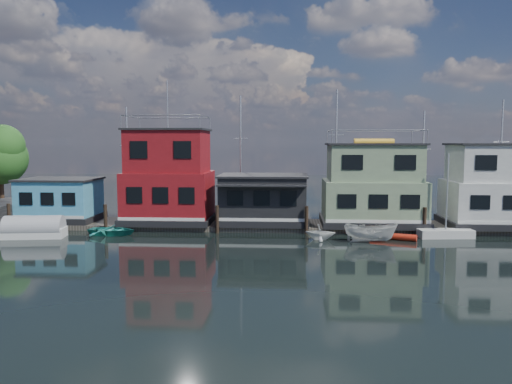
# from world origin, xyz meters

# --- Properties ---
(ground) EXTENTS (160.00, 160.00, 0.00)m
(ground) POSITION_xyz_m (0.00, 0.00, 0.00)
(ground) COLOR black
(ground) RESTS_ON ground
(dock) EXTENTS (48.00, 5.00, 0.40)m
(dock) POSITION_xyz_m (0.00, 12.00, 0.20)
(dock) COLOR #595147
(dock) RESTS_ON ground
(houseboat_blue) EXTENTS (6.40, 4.90, 3.66)m
(houseboat_blue) POSITION_xyz_m (-18.00, 12.00, 2.21)
(houseboat_blue) COLOR black
(houseboat_blue) RESTS_ON dock
(houseboat_red) EXTENTS (7.40, 5.90, 11.86)m
(houseboat_red) POSITION_xyz_m (-8.50, 12.00, 4.10)
(houseboat_red) COLOR black
(houseboat_red) RESTS_ON dock
(houseboat_dark) EXTENTS (7.40, 6.10, 4.06)m
(houseboat_dark) POSITION_xyz_m (-0.50, 11.98, 2.42)
(houseboat_dark) COLOR black
(houseboat_dark) RESTS_ON dock
(houseboat_green) EXTENTS (8.40, 5.90, 7.03)m
(houseboat_green) POSITION_xyz_m (8.50, 12.00, 3.55)
(houseboat_green) COLOR black
(houseboat_green) RESTS_ON dock
(houseboat_white) EXTENTS (8.40, 5.90, 6.66)m
(houseboat_white) POSITION_xyz_m (18.50, 12.00, 3.54)
(houseboat_white) COLOR black
(houseboat_white) RESTS_ON dock
(pilings) EXTENTS (42.28, 0.28, 2.20)m
(pilings) POSITION_xyz_m (-0.33, 9.20, 1.10)
(pilings) COLOR #2D2116
(pilings) RESTS_ON ground
(background_masts) EXTENTS (36.40, 0.16, 12.00)m
(background_masts) POSITION_xyz_m (4.76, 18.00, 5.55)
(background_masts) COLOR silver
(background_masts) RESTS_ON ground
(dinghy_white) EXTENTS (2.45, 2.20, 1.16)m
(dinghy_white) POSITION_xyz_m (3.94, 7.05, 0.58)
(dinghy_white) COLOR white
(dinghy_white) RESTS_ON ground
(dinghy_teal) EXTENTS (3.88, 2.93, 0.76)m
(dinghy_teal) POSITION_xyz_m (-11.96, 7.79, 0.38)
(dinghy_teal) COLOR #227E75
(dinghy_teal) RESTS_ON ground
(tarp_runabout) EXTENTS (4.63, 2.40, 1.79)m
(tarp_runabout) POSITION_xyz_m (-17.42, 6.37, 0.67)
(tarp_runabout) COLOR silver
(tarp_runabout) RESTS_ON ground
(red_kayak) EXTENTS (3.28, 1.73, 0.49)m
(red_kayak) POSITION_xyz_m (9.30, 7.44, 0.25)
(red_kayak) COLOR red
(red_kayak) RESTS_ON ground
(motorboat) EXTENTS (3.85, 1.78, 1.44)m
(motorboat) POSITION_xyz_m (7.47, 6.30, 0.72)
(motorboat) COLOR silver
(motorboat) RESTS_ON ground
(day_sailer) EXTENTS (4.12, 1.76, 6.31)m
(day_sailer) POSITION_xyz_m (13.38, 8.49, 0.39)
(day_sailer) COLOR beige
(day_sailer) RESTS_ON ground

